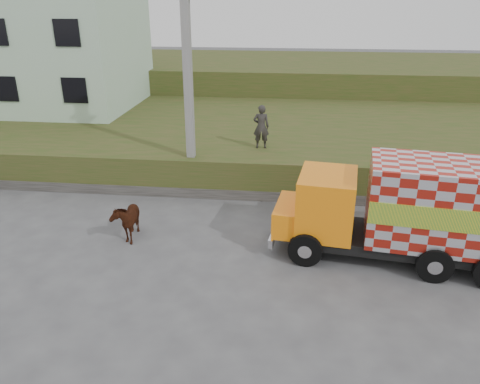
# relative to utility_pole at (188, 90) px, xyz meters

# --- Properties ---
(ground) EXTENTS (120.00, 120.00, 0.00)m
(ground) POSITION_rel_utility_pole_xyz_m (1.00, -4.60, -4.08)
(ground) COLOR #474749
(ground) RESTS_ON ground
(embankment) EXTENTS (40.00, 12.00, 1.50)m
(embankment) POSITION_rel_utility_pole_xyz_m (1.00, 5.40, -3.33)
(embankment) COLOR #2F4717
(embankment) RESTS_ON ground
(embankment_far) EXTENTS (40.00, 12.00, 3.00)m
(embankment_far) POSITION_rel_utility_pole_xyz_m (1.00, 17.40, -2.58)
(embankment_far) COLOR #2F4717
(embankment_far) RESTS_ON ground
(retaining_strip) EXTENTS (16.00, 0.50, 0.40)m
(retaining_strip) POSITION_rel_utility_pole_xyz_m (-1.00, -0.40, -3.88)
(retaining_strip) COLOR #595651
(retaining_strip) RESTS_ON ground
(building) EXTENTS (10.00, 8.00, 6.00)m
(building) POSITION_rel_utility_pole_xyz_m (-10.00, 8.40, 0.42)
(building) COLOR #ABC9B0
(building) RESTS_ON embankment
(utility_pole) EXTENTS (1.20, 0.30, 8.00)m
(utility_pole) POSITION_rel_utility_pole_xyz_m (0.00, 0.00, 0.00)
(utility_pole) COLOR gray
(utility_pole) RESTS_ON ground
(cargo_truck) EXTENTS (7.10, 3.15, 3.07)m
(cargo_truck) POSITION_rel_utility_pole_xyz_m (7.26, -4.33, -2.49)
(cargo_truck) COLOR black
(cargo_truck) RESTS_ON ground
(cow) EXTENTS (0.91, 1.64, 1.32)m
(cow) POSITION_rel_utility_pole_xyz_m (-1.32, -3.94, -3.42)
(cow) COLOR #35170D
(cow) RESTS_ON ground
(pedestrian) EXTENTS (0.67, 0.46, 1.77)m
(pedestrian) POSITION_rel_utility_pole_xyz_m (2.61, 1.41, -1.69)
(pedestrian) COLOR #2C2927
(pedestrian) RESTS_ON embankment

